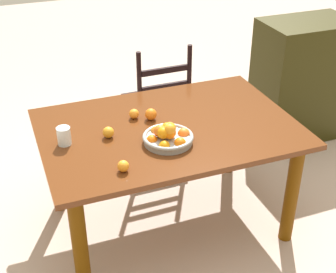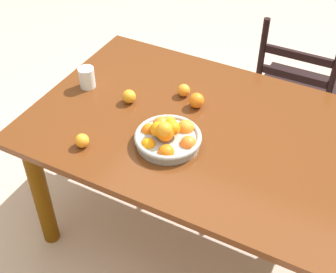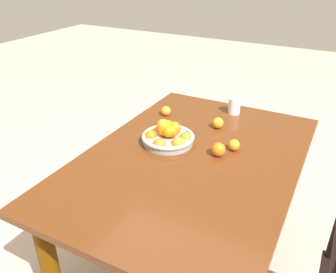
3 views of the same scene
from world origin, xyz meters
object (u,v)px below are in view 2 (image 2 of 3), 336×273
orange_loose_1 (184,90)px  drinking_glass (87,78)px  orange_loose_2 (196,100)px  dining_table (198,144)px  orange_loose_3 (82,141)px  orange_loose_0 (129,96)px  chair_near_window (295,93)px  fruit_bowl (168,136)px

orange_loose_1 → drinking_glass: (-0.47, -0.15, 0.02)m
orange_loose_1 → orange_loose_2: (0.09, -0.05, 0.01)m
dining_table → orange_loose_3: orange_loose_3 is taller
dining_table → drinking_glass: 0.65m
drinking_glass → orange_loose_3: bearing=-58.0°
orange_loose_1 → orange_loose_3: same height
orange_loose_3 → dining_table: bearing=43.1°
orange_loose_0 → drinking_glass: drinking_glass is taller
chair_near_window → orange_loose_1: 0.90m
orange_loose_3 → orange_loose_1: bearing=67.1°
chair_near_window → fruit_bowl: bearing=72.7°
orange_loose_1 → orange_loose_3: (-0.23, -0.54, -0.00)m
dining_table → orange_loose_2: (-0.07, 0.12, 0.16)m
orange_loose_3 → chair_near_window: bearing=63.0°
dining_table → orange_loose_2: bearing=120.7°
fruit_bowl → orange_loose_3: 0.37m
fruit_bowl → drinking_glass: 0.59m
orange_loose_0 → orange_loose_2: (0.30, 0.12, 0.00)m
orange_loose_1 → drinking_glass: size_ratio=0.58×
orange_loose_0 → orange_loose_1: (0.21, 0.17, -0.00)m
chair_near_window → orange_loose_3: 1.45m
dining_table → chair_near_window: chair_near_window is taller
orange_loose_0 → orange_loose_2: orange_loose_2 is taller
chair_near_window → orange_loose_0: bearing=54.3°
chair_near_window → drinking_glass: bearing=44.2°
orange_loose_2 → drinking_glass: size_ratio=0.69×
fruit_bowl → drinking_glass: fruit_bowl is taller
orange_loose_0 → orange_loose_1: size_ratio=1.08×
dining_table → chair_near_window: bearing=74.3°
orange_loose_3 → drinking_glass: size_ratio=0.58×
drinking_glass → fruit_bowl: bearing=-19.2°
dining_table → drinking_glass: bearing=178.5°
orange_loose_1 → drinking_glass: bearing=-161.6°
chair_near_window → orange_loose_2: size_ratio=13.19×
fruit_bowl → orange_loose_2: bearing=90.2°
chair_near_window → fruit_bowl: (-0.32, -1.07, 0.35)m
orange_loose_1 → orange_loose_0: bearing=-140.9°
dining_table → orange_loose_1: size_ratio=25.10×
dining_table → chair_near_window: (0.25, 0.89, -0.19)m
orange_loose_2 → orange_loose_3: 0.58m
orange_loose_2 → drinking_glass: 0.57m
orange_loose_0 → fruit_bowl: bearing=-30.3°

